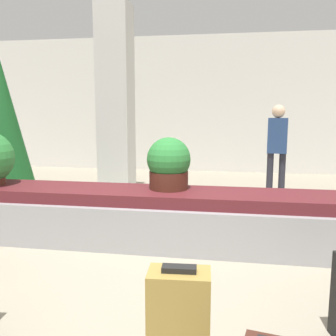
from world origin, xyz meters
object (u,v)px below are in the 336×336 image
(pillar, at_px, (116,102))
(potted_plant_0, at_px, (169,164))
(suitcase_2, at_px, (179,325))
(traveler_0, at_px, (277,143))
(decorated_tree, at_px, (3,125))

(pillar, distance_m, potted_plant_0, 2.56)
(potted_plant_0, bearing_deg, suitcase_2, -79.09)
(potted_plant_0, height_order, traveler_0, traveler_0)
(suitcase_2, bearing_deg, traveler_0, 73.81)
(potted_plant_0, xyz_separation_m, traveler_0, (1.45, 2.47, 0.04))
(pillar, distance_m, decorated_tree, 1.81)
(potted_plant_0, relative_size, traveler_0, 0.37)
(pillar, xyz_separation_m, potted_plant_0, (1.26, -2.10, -0.73))
(suitcase_2, xyz_separation_m, decorated_tree, (-3.21, 3.41, 0.93))
(potted_plant_0, bearing_deg, decorated_tree, 156.42)
(decorated_tree, bearing_deg, potted_plant_0, -23.58)
(decorated_tree, bearing_deg, traveler_0, 16.49)
(pillar, height_order, decorated_tree, pillar)
(pillar, xyz_separation_m, suitcase_2, (1.68, -4.30, -1.28))
(pillar, relative_size, suitcase_2, 4.89)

